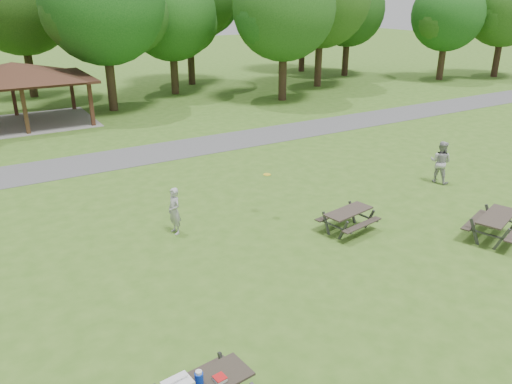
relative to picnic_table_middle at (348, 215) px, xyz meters
name	(u,v)px	position (x,y,z in m)	size (l,w,h in m)	color
ground	(299,289)	(-3.52, -2.13, -0.57)	(160.00, 160.00, 0.00)	#3B631C
asphalt_path	(137,156)	(-3.52, 11.87, -0.56)	(120.00, 3.20, 0.02)	#4D4D4F
pavilion	(14,74)	(-7.52, 21.87, 2.49)	(8.60, 7.01, 3.76)	#361C13
tree_row_e	(104,6)	(-1.42, 22.90, 6.21)	(8.40, 8.00, 11.02)	#2F2215
tree_row_f	(172,17)	(4.57, 26.40, 5.27)	(7.35, 7.00, 9.55)	#302315
tree_row_g	(285,12)	(10.57, 19.90, 5.76)	(7.77, 7.40, 10.25)	black
tree_row_h	(322,0)	(16.58, 23.40, 6.45)	(8.61, 8.20, 11.37)	#322116
tree_row_i	(349,12)	(22.56, 26.90, 5.34)	(7.14, 6.80, 9.52)	black
tree_row_j	(448,17)	(28.56, 20.40, 4.99)	(6.72, 6.40, 8.96)	#2F1F14
tree_deep_b	(20,3)	(-5.42, 30.90, 6.31)	(8.40, 8.00, 11.13)	black
tree_flank_right	(506,9)	(34.57, 18.90, 5.58)	(7.56, 7.20, 9.97)	black
picnic_table_middle	(348,215)	(0.00, 0.00, 0.00)	(2.02, 1.73, 0.78)	#302823
picnic_table_far	(496,221)	(3.77, -2.92, 0.06)	(2.39, 2.15, 0.86)	#2F2822
frisbee_in_flight	(267,175)	(-1.69, 2.50, 1.01)	(0.28, 0.28, 0.02)	gold
frisbee_thrower	(174,211)	(-5.10, 2.86, 0.23)	(0.59, 0.39, 1.61)	#A4A4A7
frisbee_catcher	(440,162)	(6.44, 1.66, 0.34)	(0.89, 0.69, 1.82)	#A8A8AB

